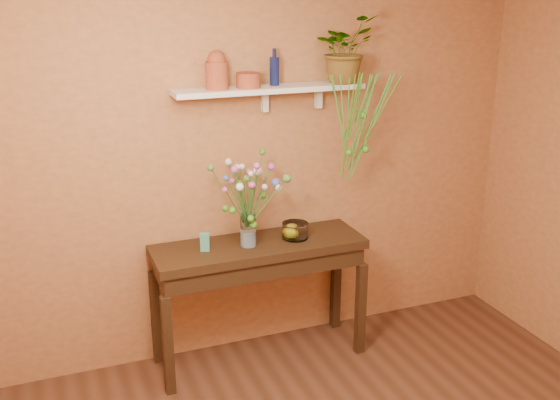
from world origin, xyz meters
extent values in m
cube|color=#BD7A44|center=(0.00, 2.00, 1.35)|extent=(4.00, 0.04, 2.70)
cube|color=#342111|center=(-0.08, 1.74, 0.86)|extent=(1.47, 0.47, 0.06)
cube|color=#342111|center=(-0.08, 1.74, 0.76)|extent=(1.41, 0.43, 0.13)
cube|color=#342111|center=(-0.78, 1.54, 0.35)|extent=(0.06, 0.06, 0.70)
cube|color=#342111|center=(0.62, 1.54, 0.35)|extent=(0.06, 0.06, 0.70)
cube|color=#342111|center=(-0.78, 1.95, 0.35)|extent=(0.06, 0.06, 0.70)
cube|color=#342111|center=(0.62, 1.95, 0.35)|extent=(0.06, 0.06, 0.70)
cube|color=white|center=(0.05, 1.87, 1.92)|extent=(1.30, 0.24, 0.04)
cube|color=white|center=(0.05, 1.97, 1.83)|extent=(0.04, 0.05, 0.15)
cube|color=white|center=(0.45, 1.97, 1.83)|extent=(0.04, 0.05, 0.15)
cylinder|color=#9F4E2C|center=(-0.31, 1.86, 2.02)|extent=(0.17, 0.17, 0.17)
sphere|color=#9F4E2C|center=(-0.31, 1.86, 2.12)|extent=(0.12, 0.12, 0.12)
cylinder|color=#9F4E2C|center=(-0.10, 1.86, 1.99)|extent=(0.21, 0.21, 0.10)
cylinder|color=#0E1541|center=(0.09, 1.89, 2.03)|extent=(0.09, 0.09, 0.19)
cylinder|color=#0E1541|center=(0.09, 1.89, 2.15)|extent=(0.03, 0.03, 0.06)
imported|color=#41831C|center=(0.58, 1.85, 2.16)|extent=(0.51, 0.48, 0.45)
cylinder|color=#41831C|center=(0.57, 1.70, 1.79)|extent=(0.02, 0.11, 0.45)
cylinder|color=green|center=(0.51, 1.71, 1.79)|extent=(0.08, 0.05, 0.46)
cylinder|color=green|center=(0.63, 1.67, 1.79)|extent=(0.07, 0.16, 0.45)
cylinder|color=#41831C|center=(0.48, 1.73, 1.84)|extent=(0.15, 0.04, 0.36)
cylinder|color=green|center=(0.74, 1.68, 1.70)|extent=(0.17, 0.14, 0.63)
cylinder|color=green|center=(0.72, 1.68, 1.64)|extent=(0.25, 0.14, 0.76)
cylinder|color=#41831C|center=(0.59, 1.75, 1.65)|extent=(0.12, 0.05, 0.74)
cylinder|color=green|center=(0.77, 1.71, 1.77)|extent=(0.20, 0.15, 0.50)
cylinder|color=green|center=(0.65, 1.72, 1.67)|extent=(0.07, 0.15, 0.69)
cylinder|color=#41831C|center=(0.51, 1.61, 1.65)|extent=(0.09, 0.31, 0.74)
cylinder|color=green|center=(0.64, 1.67, 1.65)|extent=(0.12, 0.15, 0.74)
cylinder|color=green|center=(0.48, 1.70, 1.77)|extent=(0.15, 0.07, 0.50)
cylinder|color=#41831C|center=(0.65, 1.74, 1.83)|extent=(0.02, 0.07, 0.37)
cylinder|color=green|center=(0.52, 1.63, 1.74)|extent=(0.12, 0.24, 0.56)
cylinder|color=green|center=(0.65, 1.69, 1.69)|extent=(0.17, 0.10, 0.67)
cylinder|color=#41831C|center=(0.71, 1.63, 1.67)|extent=(0.19, 0.34, 0.69)
cylinder|color=green|center=(0.59, 1.68, 1.79)|extent=(0.02, 0.13, 0.45)
cylinder|color=green|center=(0.70, 1.71, 1.85)|extent=(0.18, 0.07, 0.34)
cylinder|color=#41831C|center=(0.60, 1.75, 1.75)|extent=(0.12, 0.07, 0.54)
sphere|color=#41831C|center=(0.71, 1.73, 1.49)|extent=(0.05, 0.05, 0.05)
sphere|color=#41831C|center=(0.55, 1.67, 1.49)|extent=(0.05, 0.05, 0.05)
sphere|color=#41831C|center=(0.67, 1.65, 1.50)|extent=(0.05, 0.05, 0.05)
sphere|color=#41831C|center=(0.66, 1.68, 1.74)|extent=(0.05, 0.05, 0.05)
cylinder|color=white|center=(-0.16, 1.72, 1.00)|extent=(0.11, 0.11, 0.22)
cylinder|color=silver|center=(-0.16, 1.72, 0.94)|extent=(0.10, 0.10, 0.11)
cylinder|color=#386B28|center=(-0.17, 1.66, 1.19)|extent=(0.02, 0.13, 0.34)
sphere|color=#BF4998|center=(-0.17, 1.60, 1.36)|extent=(0.05, 0.05, 0.05)
cylinder|color=#386B28|center=(-0.16, 1.63, 1.26)|extent=(0.01, 0.19, 0.48)
sphere|color=#BF4998|center=(-0.16, 1.54, 1.50)|extent=(0.04, 0.04, 0.04)
cylinder|color=#386B28|center=(-0.14, 1.68, 1.23)|extent=(0.05, 0.09, 0.41)
sphere|color=white|center=(-0.12, 1.63, 1.44)|extent=(0.06, 0.06, 0.06)
cylinder|color=#386B28|center=(-0.05, 1.65, 1.20)|extent=(0.22, 0.16, 0.37)
sphere|color=#598734|center=(0.06, 1.57, 1.38)|extent=(0.06, 0.06, 0.06)
cylinder|color=#386B28|center=(-0.11, 1.70, 1.17)|extent=(0.11, 0.06, 0.29)
sphere|color=white|center=(-0.06, 1.67, 1.31)|extent=(0.04, 0.04, 0.04)
cylinder|color=#386B28|center=(-0.07, 1.68, 1.16)|extent=(0.19, 0.09, 0.29)
sphere|color=white|center=(0.03, 1.64, 1.30)|extent=(0.05, 0.05, 0.05)
cylinder|color=#386B28|center=(-0.07, 1.71, 1.17)|extent=(0.20, 0.04, 0.31)
sphere|color=#5666CB|center=(0.03, 1.69, 1.33)|extent=(0.06, 0.06, 0.06)
cylinder|color=#386B28|center=(-0.11, 1.74, 1.28)|extent=(0.12, 0.04, 0.51)
sphere|color=#41831C|center=(-0.05, 1.75, 1.53)|extent=(0.05, 0.05, 0.05)
cylinder|color=#386B28|center=(-0.07, 1.75, 1.22)|extent=(0.20, 0.07, 0.39)
sphere|color=#BF4998|center=(0.03, 1.79, 1.41)|extent=(0.05, 0.05, 0.05)
cylinder|color=#386B28|center=(-0.07, 1.77, 1.22)|extent=(0.20, 0.11, 0.40)
sphere|color=#598734|center=(0.03, 1.82, 1.42)|extent=(0.04, 0.04, 0.04)
cylinder|color=#386B28|center=(-0.12, 1.77, 1.20)|extent=(0.10, 0.11, 0.36)
sphere|color=#BF4998|center=(-0.07, 1.82, 1.38)|extent=(0.05, 0.05, 0.05)
cylinder|color=#386B28|center=(-0.15, 1.75, 1.21)|extent=(0.04, 0.07, 0.37)
sphere|color=#BF4998|center=(-0.13, 1.79, 1.39)|extent=(0.05, 0.05, 0.05)
cylinder|color=#386B28|center=(-0.16, 1.78, 1.22)|extent=(0.01, 0.13, 0.39)
sphere|color=white|center=(-0.16, 1.85, 1.41)|extent=(0.04, 0.04, 0.04)
cylinder|color=#386B28|center=(-0.19, 1.79, 1.20)|extent=(0.05, 0.14, 0.36)
sphere|color=#598734|center=(-0.21, 1.85, 1.38)|extent=(0.04, 0.04, 0.04)
cylinder|color=#386B28|center=(-0.18, 1.79, 1.22)|extent=(0.03, 0.15, 0.39)
sphere|color=white|center=(-0.19, 1.86, 1.41)|extent=(0.04, 0.04, 0.04)
cylinder|color=#386B28|center=(-0.21, 1.80, 1.24)|extent=(0.09, 0.16, 0.43)
sphere|color=white|center=(-0.25, 1.87, 1.45)|extent=(0.05, 0.05, 0.05)
cylinder|color=#386B28|center=(-0.22, 1.78, 1.19)|extent=(0.12, 0.12, 0.33)
sphere|color=#5666CB|center=(-0.28, 1.83, 1.35)|extent=(0.04, 0.04, 0.04)
cylinder|color=#386B28|center=(-0.19, 1.74, 1.17)|extent=(0.05, 0.04, 0.30)
sphere|color=#41831C|center=(-0.21, 1.76, 1.32)|extent=(0.06, 0.06, 0.06)
cylinder|color=#386B28|center=(-0.21, 1.73, 1.19)|extent=(0.10, 0.03, 0.33)
sphere|color=#BF4998|center=(-0.26, 1.74, 1.35)|extent=(0.04, 0.04, 0.04)
cylinder|color=#386B28|center=(-0.29, 1.72, 1.24)|extent=(0.25, 0.02, 0.45)
sphere|color=#598734|center=(-0.41, 1.71, 1.47)|extent=(0.05, 0.05, 0.05)
cylinder|color=#386B28|center=(-0.26, 1.67, 1.18)|extent=(0.19, 0.12, 0.32)
sphere|color=#BF4998|center=(-0.35, 1.62, 1.34)|extent=(0.04, 0.04, 0.04)
cylinder|color=#386B28|center=(-0.22, 1.69, 1.24)|extent=(0.11, 0.08, 0.44)
sphere|color=#BF4998|center=(-0.27, 1.65, 1.46)|extent=(0.05, 0.05, 0.05)
cylinder|color=#386B28|center=(-0.22, 1.64, 1.20)|extent=(0.11, 0.18, 0.35)
sphere|color=white|center=(-0.27, 1.55, 1.37)|extent=(0.05, 0.05, 0.05)
cylinder|color=#386B28|center=(-0.18, 1.69, 1.20)|extent=(0.03, 0.07, 0.36)
sphere|color=#598734|center=(-0.19, 1.66, 1.38)|extent=(0.04, 0.04, 0.04)
cylinder|color=#386B28|center=(-0.18, 1.65, 1.23)|extent=(0.03, 0.16, 0.42)
sphere|color=white|center=(-0.19, 1.57, 1.44)|extent=(0.04, 0.04, 0.04)
sphere|color=#41831C|center=(-0.30, 1.62, 1.19)|extent=(0.05, 0.05, 0.05)
sphere|color=#41831C|center=(-0.03, 1.78, 1.22)|extent=(0.05, 0.05, 0.05)
sphere|color=#41831C|center=(-0.19, 1.57, 1.14)|extent=(0.05, 0.05, 0.05)
sphere|color=#41831C|center=(-0.33, 1.70, 1.19)|extent=(0.05, 0.05, 0.05)
sphere|color=#41831C|center=(-0.17, 1.59, 1.08)|extent=(0.05, 0.05, 0.05)
sphere|color=#41831C|center=(-0.17, 1.80, 1.15)|extent=(0.05, 0.05, 0.05)
cylinder|color=white|center=(0.19, 1.74, 0.95)|extent=(0.18, 0.18, 0.11)
cylinder|color=white|center=(0.19, 1.74, 0.90)|extent=(0.18, 0.18, 0.01)
sphere|color=yellow|center=(0.17, 1.75, 0.93)|extent=(0.08, 0.08, 0.08)
cube|color=teal|center=(-0.46, 1.74, 0.95)|extent=(0.07, 0.06, 0.12)
camera|label=1|loc=(-1.44, -2.15, 2.56)|focal=41.49mm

